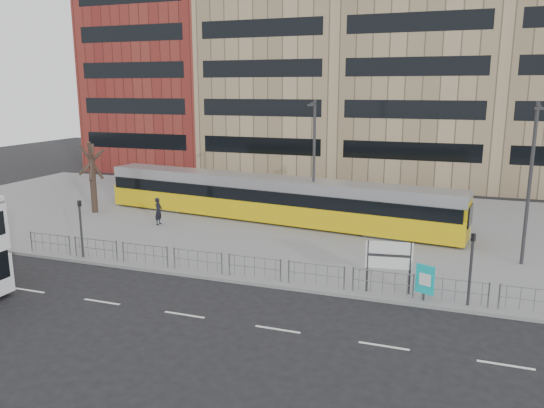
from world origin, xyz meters
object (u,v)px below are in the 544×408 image
(tram, at_px, (270,199))
(traffic_light_east, at_px, (471,260))
(lamp_post_east, at_px, (530,178))
(ad_panel, at_px, (425,280))
(pedestrian, at_px, (159,211))
(traffic_light_west, at_px, (80,221))
(station_sign, at_px, (389,258))
(lamp_post_west, at_px, (314,159))
(bare_tree, at_px, (90,140))

(tram, distance_m, traffic_light_east, 16.67)
(tram, relative_size, lamp_post_east, 3.12)
(tram, xyz_separation_m, ad_panel, (10.87, -10.97, -0.58))
(pedestrian, distance_m, traffic_light_west, 7.47)
(station_sign, height_order, lamp_post_west, lamp_post_west)
(tram, bearing_deg, bare_tree, -164.02)
(lamp_post_east, height_order, bare_tree, lamp_post_east)
(traffic_light_east, relative_size, lamp_post_east, 0.38)
(traffic_light_east, relative_size, bare_tree, 0.42)
(station_sign, xyz_separation_m, ad_panel, (1.58, -0.40, -0.69))
(pedestrian, relative_size, lamp_post_west, 0.22)
(pedestrian, bearing_deg, traffic_light_east, -114.24)
(station_sign, relative_size, lamp_post_east, 0.28)
(lamp_post_east, distance_m, bare_tree, 28.25)
(station_sign, distance_m, ad_panel, 1.77)
(pedestrian, distance_m, lamp_post_east, 22.17)
(lamp_post_west, relative_size, lamp_post_east, 0.99)
(traffic_light_east, relative_size, lamp_post_west, 0.38)
(lamp_post_west, bearing_deg, traffic_light_west, -134.75)
(pedestrian, bearing_deg, bare_tree, 73.01)
(tram, height_order, traffic_light_west, traffic_light_west)
(tram, distance_m, station_sign, 14.07)
(pedestrian, xyz_separation_m, traffic_light_west, (-0.17, -7.39, 1.07))
(traffic_light_west, height_order, bare_tree, bare_tree)
(pedestrian, distance_m, bare_tree, 7.81)
(station_sign, distance_m, traffic_light_east, 3.37)
(ad_panel, height_order, lamp_post_west, lamp_post_west)
(lamp_post_west, bearing_deg, ad_panel, -53.04)
(tram, xyz_separation_m, station_sign, (9.29, -10.57, 0.10))
(traffic_light_west, bearing_deg, ad_panel, 22.42)
(tram, distance_m, pedestrian, 7.48)
(tram, height_order, lamp_post_east, lamp_post_east)
(traffic_light_east, bearing_deg, traffic_light_west, -155.08)
(station_sign, distance_m, lamp_post_east, 9.09)
(ad_panel, distance_m, pedestrian, 19.00)
(traffic_light_east, distance_m, bare_tree, 27.21)
(tram, distance_m, ad_panel, 15.46)
(ad_panel, height_order, bare_tree, bare_tree)
(station_sign, xyz_separation_m, pedestrian, (-15.87, 7.09, -0.71))
(traffic_light_west, xyz_separation_m, lamp_post_east, (22.03, 6.52, 2.51))
(traffic_light_east, height_order, bare_tree, bare_tree)
(bare_tree, bearing_deg, pedestrian, -13.79)
(traffic_light_east, bearing_deg, tram, 164.19)
(ad_panel, relative_size, traffic_light_east, 0.51)
(station_sign, bearing_deg, ad_panel, -22.59)
(pedestrian, relative_size, traffic_light_east, 0.58)
(traffic_light_west, relative_size, lamp_post_east, 0.38)
(traffic_light_west, xyz_separation_m, bare_tree, (-6.10, 8.93, 3.32))
(ad_panel, xyz_separation_m, pedestrian, (-17.46, 7.49, -0.02))
(ad_panel, distance_m, lamp_post_east, 8.71)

